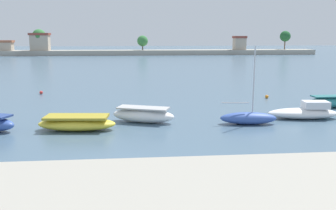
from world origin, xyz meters
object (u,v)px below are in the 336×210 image
object	(u,v)px
moored_boat_3	(143,115)
mooring_buoy_1	(267,97)
moored_boat_2	(77,123)
mooring_buoy_3	(41,92)
moored_boat_5	(305,112)
moored_boat_6	(331,102)
moored_boat_4	(248,118)

from	to	relation	value
moored_boat_3	mooring_buoy_1	world-z (taller)	moored_boat_3
moored_boat_2	mooring_buoy_3	size ratio (longest dim) A/B	15.09
moored_boat_5	moored_boat_6	bearing A→B (deg)	48.03
moored_boat_3	mooring_buoy_3	world-z (taller)	moored_boat_3
moored_boat_3	moored_boat_4	bearing A→B (deg)	10.39
moored_boat_4	mooring_buoy_3	xyz separation A→B (m)	(-18.66, 15.78, -0.30)
moored_boat_6	mooring_buoy_1	distance (m)	6.66
moored_boat_2	moored_boat_6	xyz separation A→B (m)	(21.79, 6.05, 0.04)
moored_boat_3	moored_boat_2	bearing A→B (deg)	-137.52
moored_boat_4	mooring_buoy_1	size ratio (longest dim) A/B	15.64
mooring_buoy_1	mooring_buoy_3	world-z (taller)	same
moored_boat_2	moored_boat_6	world-z (taller)	moored_boat_6
moored_boat_2	moored_boat_4	world-z (taller)	moored_boat_4
mooring_buoy_1	moored_boat_4	bearing A→B (deg)	-116.52
moored_boat_2	moored_boat_3	distance (m)	5.01
moored_boat_4	mooring_buoy_1	distance (m)	12.02
moored_boat_4	moored_boat_6	world-z (taller)	moored_boat_4
moored_boat_2	mooring_buoy_1	xyz separation A→B (m)	(17.72, 11.31, -0.30)
moored_boat_5	mooring_buoy_1	size ratio (longest dim) A/B	15.50
moored_boat_4	moored_boat_6	size ratio (longest dim) A/B	1.27
moored_boat_4	mooring_buoy_3	distance (m)	24.44
moored_boat_3	moored_boat_6	bearing A→B (deg)	33.86
moored_boat_4	moored_boat_5	size ratio (longest dim) A/B	1.01
moored_boat_6	mooring_buoy_1	size ratio (longest dim) A/B	12.28
moored_boat_4	mooring_buoy_1	world-z (taller)	moored_boat_4
mooring_buoy_1	moored_boat_6	bearing A→B (deg)	-52.23
moored_boat_3	moored_boat_4	size ratio (longest dim) A/B	0.89
mooring_buoy_3	moored_boat_3	bearing A→B (deg)	-52.82
mooring_buoy_3	moored_boat_6	bearing A→B (deg)	-20.10
moored_boat_4	moored_boat_5	bearing A→B (deg)	21.45
moored_boat_5	mooring_buoy_1	xyz separation A→B (m)	(0.36, 9.35, -0.33)
mooring_buoy_1	mooring_buoy_3	xyz separation A→B (m)	(-24.02, 5.03, 0.00)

